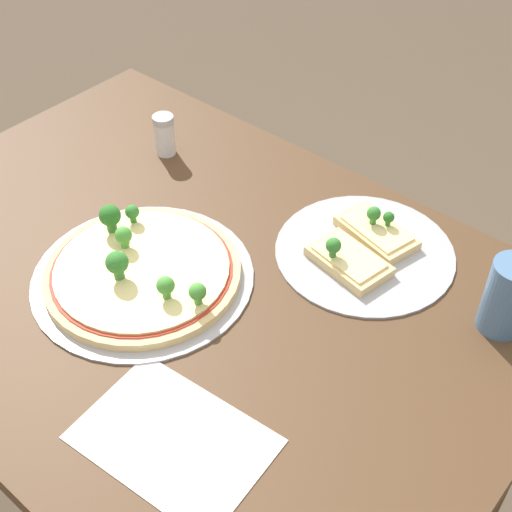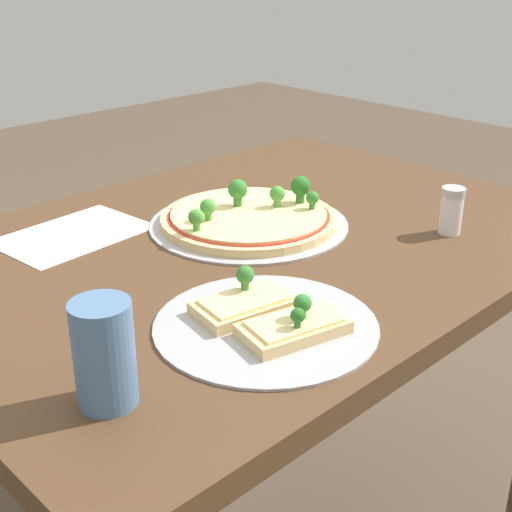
# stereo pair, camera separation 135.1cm
# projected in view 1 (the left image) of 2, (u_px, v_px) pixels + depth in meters

# --- Properties ---
(dining_table) EXTENTS (1.10, 0.78, 0.77)m
(dining_table) POSITION_uv_depth(u_px,v_px,m) (186.00, 323.00, 1.18)
(dining_table) COLOR #4C331E
(dining_table) RESTS_ON ground_plane
(pizza_tray_whole) EXTENTS (0.34, 0.34, 0.07)m
(pizza_tray_whole) POSITION_uv_depth(u_px,v_px,m) (142.00, 271.00, 1.09)
(pizza_tray_whole) COLOR #A3A3A8
(pizza_tray_whole) RESTS_ON dining_table
(pizza_tray_slice) EXTENTS (0.29, 0.29, 0.06)m
(pizza_tray_slice) POSITION_uv_depth(u_px,v_px,m) (364.00, 248.00, 1.13)
(pizza_tray_slice) COLOR #A3A3A8
(pizza_tray_slice) RESTS_ON dining_table
(drinking_cup) EXTENTS (0.06, 0.06, 0.12)m
(drinking_cup) POSITION_uv_depth(u_px,v_px,m) (507.00, 297.00, 0.98)
(drinking_cup) COLOR #4C7099
(drinking_cup) RESTS_ON dining_table
(condiment_shaker) EXTENTS (0.04, 0.04, 0.08)m
(condiment_shaker) POSITION_uv_depth(u_px,v_px,m) (164.00, 135.00, 1.31)
(condiment_shaker) COLOR silver
(condiment_shaker) RESTS_ON dining_table
(paper_menu) EXTENTS (0.25, 0.18, 0.00)m
(paper_menu) POSITION_uv_depth(u_px,v_px,m) (174.00, 439.00, 0.88)
(paper_menu) COLOR white
(paper_menu) RESTS_ON dining_table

